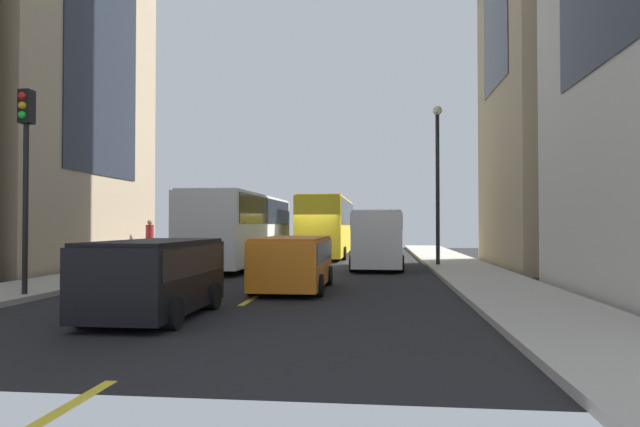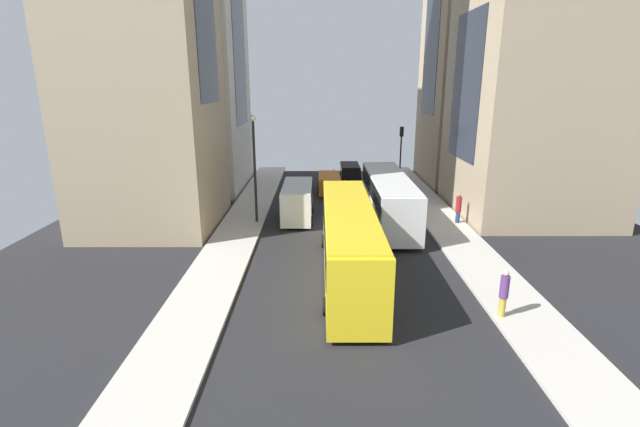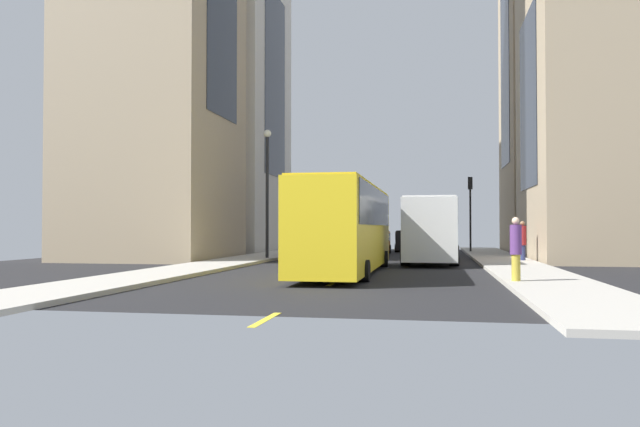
{
  "view_description": "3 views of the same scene",
  "coord_description": "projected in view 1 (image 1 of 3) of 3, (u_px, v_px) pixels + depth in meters",
  "views": [
    {
      "loc": [
        3.37,
        -26.58,
        1.99
      ],
      "look_at": [
        -0.05,
        4.76,
        2.63
      ],
      "focal_mm": 30.55,
      "sensor_mm": 36.0,
      "label": 1
    },
    {
      "loc": [
        1.66,
        29.51,
        9.58
      ],
      "look_at": [
        1.63,
        3.35,
        2.0
      ],
      "focal_mm": 25.61,
      "sensor_mm": 36.0,
      "label": 2
    },
    {
      "loc": [
        -3.36,
        33.06,
        1.86
      ],
      "look_at": [
        1.75,
        5.57,
        2.51
      ],
      "focal_mm": 34.58,
      "sensor_mm": 36.0,
      "label": 3
    }
  ],
  "objects": [
    {
      "name": "traffic_light_near_corner",
      "position": [
        26.0,
        151.0,
        14.41
      ],
      "size": [
        0.32,
        0.44,
        5.42
      ],
      "color": "black",
      "rests_on": "ground"
    },
    {
      "name": "ground_plane",
      "position": [
        311.0,
        265.0,
        26.74
      ],
      "size": [
        41.06,
        41.06,
        0.0
      ],
      "primitive_type": "plane",
      "color": "black"
    },
    {
      "name": "lane_stripe_1",
      "position": [
        250.0,
        300.0,
        14.22
      ],
      "size": [
        0.16,
        2.0,
        0.01
      ],
      "primitive_type": "cube",
      "color": "yellow",
      "rests_on": "ground"
    },
    {
      "name": "lane_stripe_0",
      "position": [
        66.0,
        408.0,
        5.87
      ],
      "size": [
        0.16,
        2.0,
        0.01
      ],
      "primitive_type": "cube",
      "color": "yellow",
      "rests_on": "ground"
    },
    {
      "name": "car_black_1",
      "position": [
        155.0,
        272.0,
        11.6
      ],
      "size": [
        2.01,
        4.03,
        1.65
      ],
      "color": "black",
      "rests_on": "ground"
    },
    {
      "name": "car_orange_0",
      "position": [
        294.0,
        259.0,
        16.46
      ],
      "size": [
        2.09,
        4.6,
        1.61
      ],
      "color": "orange",
      "rests_on": "ground"
    },
    {
      "name": "sidewalk_east",
      "position": [
        457.0,
        264.0,
        25.98
      ],
      "size": [
        2.97,
        44.0,
        0.15
      ],
      "primitive_type": "cube",
      "color": "#B2ADA3",
      "rests_on": "ground"
    },
    {
      "name": "sidewalk_west",
      "position": [
        173.0,
        262.0,
        27.51
      ],
      "size": [
        2.97,
        44.0,
        0.15
      ],
      "primitive_type": "cube",
      "color": "#B2ADA3",
      "rests_on": "ground"
    },
    {
      "name": "pedestrian_crossing_mid",
      "position": [
        150.0,
        240.0,
        26.87
      ],
      "size": [
        0.39,
        0.39,
        2.07
      ],
      "rotation": [
        0.0,
        0.0,
        0.8
      ],
      "color": "navy",
      "rests_on": "ground"
    },
    {
      "name": "lane_stripe_3",
      "position": [
        320.0,
        259.0,
        30.92
      ],
      "size": [
        0.16,
        2.0,
        0.01
      ],
      "primitive_type": "cube",
      "color": "yellow",
      "rests_on": "ground"
    },
    {
      "name": "streetlamp_near",
      "position": [
        438.0,
        168.0,
        25.16
      ],
      "size": [
        0.44,
        0.44,
        7.35
      ],
      "color": "black",
      "rests_on": "ground"
    },
    {
      "name": "delivery_van_white",
      "position": [
        377.0,
        235.0,
        24.36
      ],
      "size": [
        2.25,
        5.69,
        2.58
      ],
      "color": "white",
      "rests_on": "ground"
    },
    {
      "name": "lane_stripe_2",
      "position": [
        298.0,
        272.0,
        22.57
      ],
      "size": [
        0.16,
        2.0,
        0.01
      ],
      "primitive_type": "cube",
      "color": "yellow",
      "rests_on": "ground"
    },
    {
      "name": "building_west_1",
      "position": [
        0.0,
        65.0,
        24.53
      ],
      "size": [
        9.9,
        11.23,
        18.39
      ],
      "color": "tan",
      "rests_on": "ground"
    },
    {
      "name": "lane_stripe_5",
      "position": [
        341.0,
        247.0,
        47.62
      ],
      "size": [
        0.16,
        2.0,
        0.01
      ],
      "primitive_type": "cube",
      "color": "yellow",
      "rests_on": "ground"
    },
    {
      "name": "city_bus_white",
      "position": [
        243.0,
        224.0,
        25.96
      ],
      "size": [
        2.8,
        11.94,
        3.35
      ],
      "color": "silver",
      "rests_on": "ground"
    },
    {
      "name": "lane_stripe_4",
      "position": [
        332.0,
        252.0,
        39.27
      ],
      "size": [
        0.16,
        2.0,
        0.01
      ],
      "primitive_type": "cube",
      "color": "yellow",
      "rests_on": "ground"
    },
    {
      "name": "streetcar_yellow",
      "position": [
        329.0,
        222.0,
        34.56
      ],
      "size": [
        2.7,
        13.35,
        3.59
      ],
      "color": "yellow",
      "rests_on": "ground"
    },
    {
      "name": "pedestrian_waiting_curb",
      "position": [
        251.0,
        235.0,
        39.73
      ],
      "size": [
        0.37,
        0.37,
        2.06
      ],
      "rotation": [
        0.0,
        0.0,
        3.06
      ],
      "color": "gold",
      "rests_on": "ground"
    }
  ]
}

